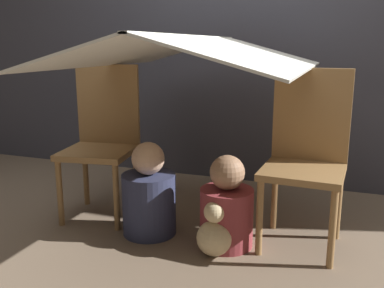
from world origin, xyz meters
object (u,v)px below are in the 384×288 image
chair_left (103,136)px  chair_right (306,152)px  person_front (149,197)px  person_second (227,209)px

chair_left → chair_right: (1.26, 0.00, 0.00)m
chair_right → person_front: chair_right is taller
chair_right → person_second: (-0.38, -0.21, -0.30)m
person_second → chair_left: bearing=166.8°
chair_left → chair_right: bearing=-8.5°
chair_left → person_front: chair_left is taller
chair_left → person_second: 0.95m
chair_left → person_second: chair_left is taller
person_front → person_second: bearing=0.0°
chair_right → person_second: bearing=-148.7°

